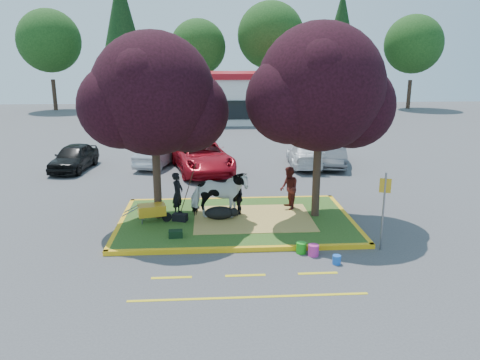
{
  "coord_description": "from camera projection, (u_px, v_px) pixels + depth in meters",
  "views": [
    {
      "loc": [
        -0.92,
        -15.81,
        5.77
      ],
      "look_at": [
        0.17,
        0.5,
        1.45
      ],
      "focal_mm": 35.0,
      "sensor_mm": 36.0,
      "label": 1
    }
  ],
  "objects": [
    {
      "name": "visitor_a",
      "position": [
        289.0,
        188.0,
        17.64
      ],
      "size": [
        0.72,
        0.87,
        1.64
      ],
      "primitive_type": "imported",
      "rotation": [
        0.0,
        0.0,
        -1.44
      ],
      "color": "#4D1916",
      "rests_on": "median_island"
    },
    {
      "name": "tree_purple_right",
      "position": [
        321.0,
        93.0,
        15.98
      ],
      "size": [
        5.3,
        4.4,
        6.82
      ],
      "color": "black",
      "rests_on": "median_island"
    },
    {
      "name": "fire_lane_long",
      "position": [
        249.0,
        297.0,
        11.58
      ],
      "size": [
        6.0,
        0.1,
        0.01
      ],
      "primitive_type": "cube",
      "color": "yellow",
      "rests_on": "ground"
    },
    {
      "name": "bucket_pink",
      "position": [
        313.0,
        250.0,
        13.97
      ],
      "size": [
        0.41,
        0.41,
        0.34
      ],
      "primitive_type": "cylinder",
      "rotation": [
        0.0,
        0.0,
        -0.35
      ],
      "color": "#D83095",
      "rests_on": "ground"
    },
    {
      "name": "median_island",
      "position": [
        236.0,
        221.0,
        16.77
      ],
      "size": [
        8.0,
        5.0,
        0.15
      ],
      "primitive_type": "cube",
      "color": "#284816",
      "rests_on": "ground"
    },
    {
      "name": "fire_lane_stripe_b",
      "position": [
        245.0,
        275.0,
        12.73
      ],
      "size": [
        1.1,
        0.12,
        0.01
      ],
      "primitive_type": "cube",
      "color": "yellow",
      "rests_on": "ground"
    },
    {
      "name": "curb_left",
      "position": [
        121.0,
        223.0,
        16.51
      ],
      "size": [
        0.16,
        5.3,
        0.15
      ],
      "primitive_type": "cube",
      "color": "yellow",
      "rests_on": "ground"
    },
    {
      "name": "car_red",
      "position": [
        202.0,
        157.0,
        24.11
      ],
      "size": [
        3.7,
        6.04,
        1.56
      ],
      "primitive_type": "imported",
      "rotation": [
        0.0,
        0.0,
        0.21
      ],
      "color": "#A90E1C",
      "rests_on": "ground"
    },
    {
      "name": "curb_near",
      "position": [
        241.0,
        249.0,
        14.28
      ],
      "size": [
        8.3,
        0.16,
        0.15
      ],
      "primitive_type": "cube",
      "color": "yellow",
      "rests_on": "ground"
    },
    {
      "name": "curb_far",
      "position": [
        233.0,
        200.0,
        19.26
      ],
      "size": [
        8.3,
        0.16,
        0.15
      ],
      "primitive_type": "cube",
      "color": "yellow",
      "rests_on": "ground"
    },
    {
      "name": "retail_building",
      "position": [
        240.0,
        96.0,
        43.34
      ],
      "size": [
        20.4,
        8.4,
        4.4
      ],
      "color": "silver",
      "rests_on": "ground"
    },
    {
      "name": "calf",
      "position": [
        219.0,
        213.0,
        16.68
      ],
      "size": [
        1.09,
        0.64,
        0.46
      ],
      "primitive_type": "ellipsoid",
      "rotation": [
        0.0,
        0.0,
        -0.04
      ],
      "color": "black",
      "rests_on": "median_island"
    },
    {
      "name": "visitor_b",
      "position": [
        238.0,
        198.0,
        17.1
      ],
      "size": [
        0.5,
        0.8,
        1.26
      ],
      "primitive_type": "imported",
      "rotation": [
        0.0,
        0.0,
        -1.3
      ],
      "color": "black",
      "rests_on": "median_island"
    },
    {
      "name": "car_grey",
      "position": [
        330.0,
        151.0,
        25.55
      ],
      "size": [
        2.53,
        4.83,
        1.51
      ],
      "primitive_type": "imported",
      "rotation": [
        0.0,
        0.0,
        -0.21
      ],
      "color": "#54565C",
      "rests_on": "ground"
    },
    {
      "name": "car_black",
      "position": [
        74.0,
        157.0,
        24.49
      ],
      "size": [
        2.04,
        4.15,
        1.36
      ],
      "primitive_type": "imported",
      "rotation": [
        0.0,
        0.0,
        -0.11
      ],
      "color": "black",
      "rests_on": "ground"
    },
    {
      "name": "bucket_blue",
      "position": [
        337.0,
        260.0,
        13.41
      ],
      "size": [
        0.28,
        0.28,
        0.26
      ],
      "primitive_type": "cylinder",
      "rotation": [
        0.0,
        0.0,
        -0.18
      ],
      "color": "blue",
      "rests_on": "ground"
    },
    {
      "name": "bucket_green",
      "position": [
        301.0,
        248.0,
        14.16
      ],
      "size": [
        0.36,
        0.36,
        0.33
      ],
      "primitive_type": "cylinder",
      "rotation": [
        0.0,
        0.0,
        -0.17
      ],
      "color": "#1AA118",
      "rests_on": "ground"
    },
    {
      "name": "treeline",
      "position": [
        227.0,
        38.0,
        51.17
      ],
      "size": [
        46.58,
        7.8,
        14.63
      ],
      "color": "black",
      "rests_on": "ground"
    },
    {
      "name": "sign_post",
      "position": [
        384.0,
        203.0,
        14.08
      ],
      "size": [
        0.33,
        0.14,
        2.44
      ],
      "rotation": [
        0.0,
        0.0,
        -0.33
      ],
      "color": "slate",
      "rests_on": "ground"
    },
    {
      "name": "gear_bag_green",
      "position": [
        176.0,
        234.0,
        15.0
      ],
      "size": [
        0.46,
        0.3,
        0.24
      ],
      "primitive_type": "cube",
      "rotation": [
        0.0,
        0.0,
        0.05
      ],
      "color": "black",
      "rests_on": "median_island"
    },
    {
      "name": "gear_bag_dark",
      "position": [
        180.0,
        217.0,
        16.51
      ],
      "size": [
        0.57,
        0.43,
        0.26
      ],
      "primitive_type": "cube",
      "rotation": [
        0.0,
        0.0,
        -0.33
      ],
      "color": "black",
      "rests_on": "median_island"
    },
    {
      "name": "ground",
      "position": [
        236.0,
        223.0,
        16.79
      ],
      "size": [
        90.0,
        90.0,
        0.0
      ],
      "primitive_type": "plane",
      "color": "#424244",
      "rests_on": "ground"
    },
    {
      "name": "handler",
      "position": [
        178.0,
        193.0,
        17.1
      ],
      "size": [
        0.54,
        0.66,
        1.56
      ],
      "primitive_type": "imported",
      "rotation": [
        0.0,
        0.0,
        1.24
      ],
      "color": "black",
      "rests_on": "median_island"
    },
    {
      "name": "curb_right",
      "position": [
        348.0,
        218.0,
        17.03
      ],
      "size": [
        0.16,
        5.3,
        0.15
      ],
      "primitive_type": "cube",
      "color": "yellow",
      "rests_on": "ground"
    },
    {
      "name": "wheelbarrow",
      "position": [
        152.0,
        210.0,
        16.31
      ],
      "size": [
        1.68,
        0.77,
        0.63
      ],
      "rotation": [
        0.0,
        0.0,
        0.24
      ],
      "color": "black",
      "rests_on": "median_island"
    },
    {
      "name": "car_white",
      "position": [
        305.0,
        155.0,
        25.3
      ],
      "size": [
        1.99,
        4.3,
        1.22
      ],
      "primitive_type": "imported",
      "rotation": [
        0.0,
        0.0,
        3.07
      ],
      "color": "white",
      "rests_on": "ground"
    },
    {
      "name": "cow",
      "position": [
        219.0,
        195.0,
        16.61
      ],
      "size": [
        2.1,
        1.04,
        1.74
      ],
      "primitive_type": "imported",
      "rotation": [
        0.0,
        0.0,
        1.52
      ],
      "color": "white",
      "rests_on": "median_island"
    },
    {
      "name": "fire_lane_stripe_a",
      "position": [
        172.0,
        278.0,
        12.61
      ],
      "size": [
        1.1,
        0.12,
        0.01
      ],
      "primitive_type": "cube",
      "color": "yellow",
      "rests_on": "ground"
    },
    {
      "name": "car_silver",
      "position": [
        157.0,
        155.0,
        25.29
      ],
      "size": [
        2.28,
        3.97,
        1.24
      ],
      "primitive_type": "imported",
      "rotation": [
        0.0,
        0.0,
        2.86
      ],
      "color": "#AAABB2",
      "rests_on": "ground"
    },
    {
      "name": "tree_purple_left",
      "position": [
        154.0,
        100.0,
        15.86
      ],
      "size": [
        5.06,
        4.2,
        6.51
      ],
      "color": "black",
      "rests_on": "median_island"
    },
    {
      "name": "straw_bedding",
      "position": [
        253.0,
        218.0,
        16.79
      ],
      "size": [
        4.2,
        3.0,
        0.01
      ],
      "primitive_type": "cube",
      "color": "tan",
      "rests_on": "median_island"
    },
    {
      "name": "fire_lane_stripe_c",
      "position": [
        318.0,
        273.0,
        12.86
      ],
      "size": [
        1.1,
        0.12,
        0.01
      ],
      "primitive_type": "cube",
      "color": "yellow",
      "rests_on": "ground"
    }
  ]
}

